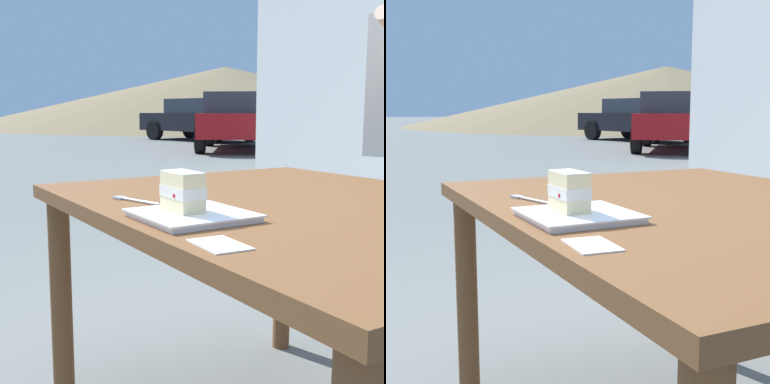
% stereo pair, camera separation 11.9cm
% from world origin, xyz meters
% --- Properties ---
extents(patio_table, '(1.37, 1.06, 0.76)m').
position_xyz_m(patio_table, '(0.00, 0.00, 0.66)').
color(patio_table, brown).
rests_on(patio_table, ground).
extents(dessert_plate, '(0.23, 0.23, 0.02)m').
position_xyz_m(dessert_plate, '(0.06, -0.38, 0.76)').
color(dessert_plate, white).
rests_on(dessert_plate, patio_table).
extents(cake_slice, '(0.11, 0.07, 0.09)m').
position_xyz_m(cake_slice, '(0.04, -0.39, 0.82)').
color(cake_slice, beige).
rests_on(cake_slice, dessert_plate).
extents(dessert_fork, '(0.17, 0.06, 0.01)m').
position_xyz_m(dessert_fork, '(-0.22, -0.39, 0.76)').
color(dessert_fork, silver).
rests_on(dessert_fork, patio_table).
extents(paper_napkin, '(0.12, 0.09, 0.00)m').
position_xyz_m(paper_napkin, '(0.29, -0.46, 0.76)').
color(paper_napkin, white).
rests_on(paper_napkin, patio_table).
extents(parked_car_near, '(4.37, 3.90, 1.41)m').
position_xyz_m(parked_car_near, '(-10.17, 7.06, 0.76)').
color(parked_car_near, maroon).
rests_on(parked_car_near, ground).
extents(parked_car_far, '(4.57, 2.61, 1.35)m').
position_xyz_m(parked_car_far, '(-14.07, 8.46, 0.73)').
color(parked_car_far, black).
rests_on(parked_car_far, ground).
extents(distant_hill, '(33.30, 33.30, 3.80)m').
position_xyz_m(distant_hill, '(-29.31, 19.71, 1.90)').
color(distant_hill, olive).
rests_on(distant_hill, ground).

